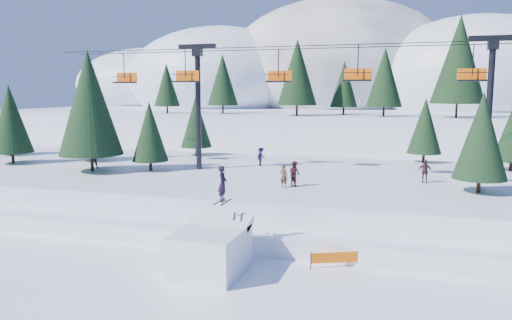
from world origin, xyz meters
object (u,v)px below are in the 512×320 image
(jump_kicker, at_px, (211,248))
(chairlift, at_px, (328,87))
(banner_near, at_px, (338,258))
(banner_far, at_px, (483,260))

(jump_kicker, relative_size, chairlift, 0.11)
(banner_near, xyz_separation_m, banner_far, (7.08, 1.79, 0.00))
(chairlift, relative_size, banner_far, 16.94)
(banner_near, height_order, banner_far, same)
(jump_kicker, height_order, banner_near, jump_kicker)
(banner_far, bearing_deg, chairlift, 130.21)
(banner_near, bearing_deg, chairlift, 101.73)
(chairlift, bearing_deg, jump_kicker, -101.30)
(banner_near, relative_size, banner_far, 0.96)
(jump_kicker, bearing_deg, chairlift, 78.70)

